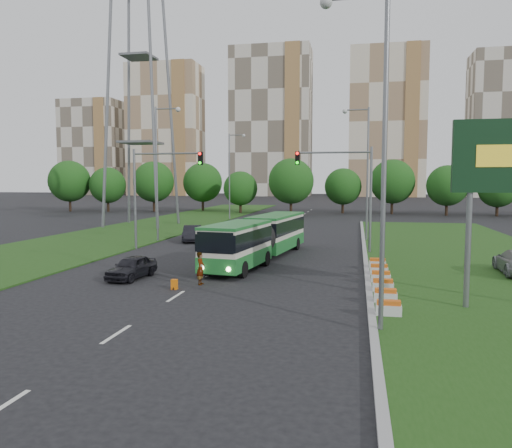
% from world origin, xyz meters
% --- Properties ---
extents(ground, '(360.00, 360.00, 0.00)m').
position_xyz_m(ground, '(0.00, 0.00, 0.00)').
color(ground, black).
rests_on(ground, ground).
extents(grass_median, '(14.00, 60.00, 0.15)m').
position_xyz_m(grass_median, '(13.00, 8.00, 0.07)').
color(grass_median, '#1F4614').
rests_on(grass_median, ground).
extents(median_kerb, '(0.30, 60.00, 0.18)m').
position_xyz_m(median_kerb, '(6.05, 8.00, 0.09)').
color(median_kerb, '#9A9A9A').
rests_on(median_kerb, ground).
extents(left_verge, '(12.00, 110.00, 0.10)m').
position_xyz_m(left_verge, '(-18.00, 25.00, 0.05)').
color(left_verge, '#1F4614').
rests_on(left_verge, ground).
extents(lane_markings, '(0.20, 100.00, 0.01)m').
position_xyz_m(lane_markings, '(-3.00, 20.00, 0.00)').
color(lane_markings, silver).
rests_on(lane_markings, ground).
extents(flower_planters, '(1.10, 11.50, 0.60)m').
position_xyz_m(flower_planters, '(6.70, -2.50, 0.45)').
color(flower_planters, silver).
rests_on(flower_planters, grass_median).
extents(traffic_mast_median, '(5.76, 0.32, 8.00)m').
position_xyz_m(traffic_mast_median, '(4.78, 10.00, 5.35)').
color(traffic_mast_median, slate).
rests_on(traffic_mast_median, ground).
extents(traffic_mast_left, '(5.76, 0.32, 8.00)m').
position_xyz_m(traffic_mast_left, '(-10.38, 9.00, 5.35)').
color(traffic_mast_left, slate).
rests_on(traffic_mast_left, ground).
extents(street_lamps, '(36.00, 60.00, 12.00)m').
position_xyz_m(street_lamps, '(-3.00, 10.00, 6.00)').
color(street_lamps, slate).
rests_on(street_lamps, ground).
extents(transmission_pylon, '(12.00, 12.00, 44.00)m').
position_xyz_m(transmission_pylon, '(-20.00, 28.00, 22.00)').
color(transmission_pylon, slate).
rests_on(transmission_pylon, ground).
extents(tree_line, '(120.00, 8.00, 9.00)m').
position_xyz_m(tree_line, '(10.00, 55.00, 4.50)').
color(tree_line, '#165015').
rests_on(tree_line, ground).
extents(apartment_tower_west, '(26.00, 15.00, 48.00)m').
position_xyz_m(apartment_tower_west, '(-65.00, 150.00, 24.00)').
color(apartment_tower_west, beige).
rests_on(apartment_tower_west, ground).
extents(apartment_tower_cwest, '(28.00, 15.00, 52.00)m').
position_xyz_m(apartment_tower_cwest, '(-25.00, 150.00, 26.00)').
color(apartment_tower_cwest, beige).
rests_on(apartment_tower_cwest, ground).
extents(apartment_tower_ceast, '(25.00, 15.00, 50.00)m').
position_xyz_m(apartment_tower_ceast, '(15.00, 150.00, 25.00)').
color(apartment_tower_ceast, beige).
rests_on(apartment_tower_ceast, ground).
extents(midrise_west, '(22.00, 14.00, 36.00)m').
position_xyz_m(midrise_west, '(-95.00, 150.00, 18.00)').
color(midrise_west, beige).
rests_on(midrise_west, ground).
extents(articulated_bus, '(2.41, 15.47, 2.55)m').
position_xyz_m(articulated_bus, '(-1.19, 5.45, 1.56)').
color(articulated_bus, beige).
rests_on(articulated_bus, ground).
extents(car_left_near, '(1.87, 3.90, 1.28)m').
position_xyz_m(car_left_near, '(-6.96, -2.38, 0.64)').
color(car_left_near, black).
rests_on(car_left_near, ground).
extents(car_left_far, '(2.57, 4.60, 1.43)m').
position_xyz_m(car_left_far, '(-9.19, 14.73, 0.72)').
color(car_left_far, black).
rests_on(car_left_far, ground).
extents(pedestrian, '(0.46, 0.66, 1.74)m').
position_xyz_m(pedestrian, '(-2.65, -3.18, 0.87)').
color(pedestrian, gray).
rests_on(pedestrian, ground).
extents(shopping_trolley, '(0.30, 0.32, 0.51)m').
position_xyz_m(shopping_trolley, '(-3.60, -4.58, 0.25)').
color(shopping_trolley, orange).
rests_on(shopping_trolley, ground).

